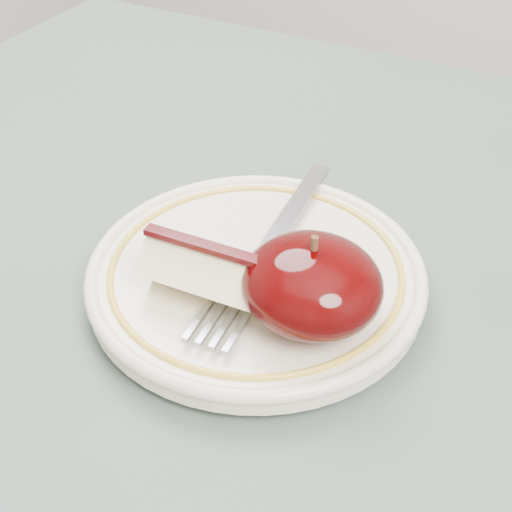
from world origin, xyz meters
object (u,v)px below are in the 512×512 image
at_px(apple_half, 312,284).
at_px(fork, 268,249).
at_px(plate, 256,274).
at_px(table, 251,473).

height_order(apple_half, fork, apple_half).
bearing_deg(plate, apple_half, -26.99).
distance_m(plate, fork, 0.02).
xyz_separation_m(table, apple_half, (0.02, 0.04, 0.13)).
distance_m(table, apple_half, 0.14).
height_order(table, apple_half, apple_half).
distance_m(table, plate, 0.12).
relative_size(table, apple_half, 11.50).
relative_size(table, plate, 4.36).
distance_m(apple_half, fork, 0.06).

